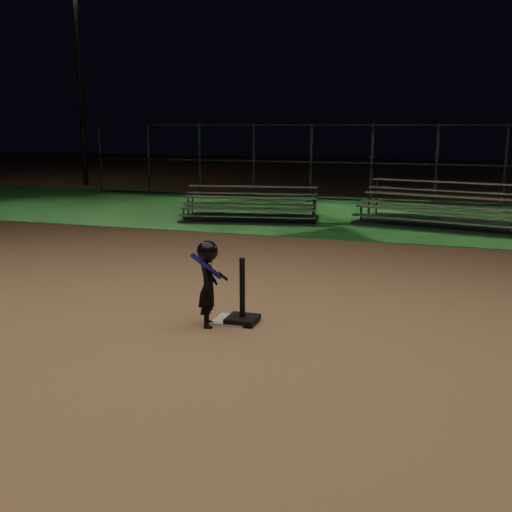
# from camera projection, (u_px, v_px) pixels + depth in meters

# --- Properties ---
(ground) EXTENTS (80.00, 80.00, 0.00)m
(ground) POSITION_uv_depth(u_px,v_px,m) (232.00, 321.00, 7.85)
(ground) COLOR #9E7047
(ground) RESTS_ON ground
(grass_strip) EXTENTS (60.00, 8.00, 0.01)m
(grass_strip) POSITION_uv_depth(u_px,v_px,m) (356.00, 214.00, 17.15)
(grass_strip) COLOR #1F6022
(grass_strip) RESTS_ON ground
(home_plate) EXTENTS (0.45, 0.45, 0.02)m
(home_plate) POSITION_uv_depth(u_px,v_px,m) (232.00, 320.00, 7.85)
(home_plate) COLOR beige
(home_plate) RESTS_ON ground
(batting_tee) EXTENTS (0.38, 0.38, 0.82)m
(batting_tee) POSITION_uv_depth(u_px,v_px,m) (242.00, 310.00, 7.74)
(batting_tee) COLOR black
(batting_tee) RESTS_ON home_plate
(child_batter) EXTENTS (0.41, 0.63, 1.09)m
(child_batter) POSITION_uv_depth(u_px,v_px,m) (208.00, 281.00, 7.55)
(child_batter) COLOR black
(child_batter) RESTS_ON ground
(bleacher_left) EXTENTS (3.74, 2.29, 0.86)m
(bleacher_left) POSITION_uv_depth(u_px,v_px,m) (250.00, 213.00, 16.12)
(bleacher_left) COLOR #A3A3A7
(bleacher_left) RESTS_ON ground
(bleacher_right) EXTENTS (4.66, 2.95, 1.06)m
(bleacher_right) POSITION_uv_depth(u_px,v_px,m) (448.00, 217.00, 15.17)
(bleacher_right) COLOR silver
(bleacher_right) RESTS_ON ground
(backstop_fence) EXTENTS (20.08, 0.08, 2.50)m
(backstop_fence) POSITION_uv_depth(u_px,v_px,m) (372.00, 163.00, 19.67)
(backstop_fence) COLOR #38383D
(backstop_fence) RESTS_ON ground
(light_pole_left) EXTENTS (0.90, 0.53, 8.30)m
(light_pole_left) POSITION_uv_depth(u_px,v_px,m) (78.00, 61.00, 24.34)
(light_pole_left) COLOR #2D2D30
(light_pole_left) RESTS_ON ground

